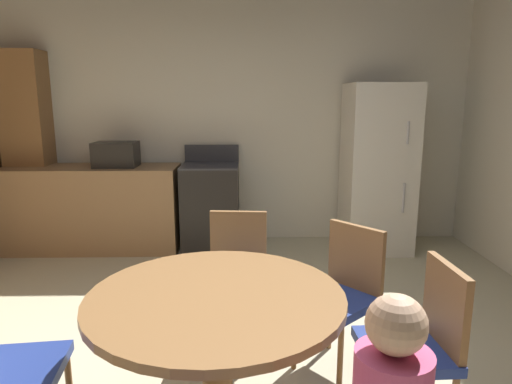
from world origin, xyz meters
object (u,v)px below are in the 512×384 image
Objects in this scene: microwave at (116,154)px; chair_east at (419,340)px; chair_northeast at (343,289)px; dining_table at (217,327)px; chair_north at (237,270)px; refrigerator at (377,168)px; oven_range at (211,206)px.

microwave reaches higher than chair_east.
chair_northeast is (-0.23, 0.58, 0.00)m from chair_east.
dining_table is at bearing -0.00° from chair_east.
chair_north is at bearing -67.86° from chair_northeast.
refrigerator is at bearing -104.29° from chair_east.
dining_table is at bearing -118.33° from refrigerator.
refrigerator is 1.53× the size of dining_table.
microwave reaches higher than dining_table.
dining_table is 0.95m from chair_north.
microwave reaches higher than oven_range.
chair_northeast is (0.96, -2.27, 0.03)m from oven_range.
oven_range is 1.82m from refrigerator.
dining_table is at bearing -0.00° from chair_northeast.
oven_range is at bearing 94.86° from dining_table.
chair_northeast is at bearing 67.86° from chair_north.
oven_range is 0.96× the size of dining_table.
chair_northeast reaches higher than dining_table.
chair_east is at bearing 48.47° from chair_north.
chair_northeast is at bearing 41.27° from dining_table.
refrigerator is 2.42m from chair_north.
microwave is at bearing -179.79° from oven_range.
microwave reaches higher than chair_north.
microwave is 0.51× the size of chair_north.
chair_north is (0.07, 0.94, -0.10)m from dining_table.
dining_table is (1.23, -2.89, -0.43)m from microwave.
chair_east is (0.94, 0.04, -0.10)m from dining_table.
refrigerator is at bearing -1.04° from microwave.
dining_table is (-1.53, -2.84, -0.28)m from refrigerator.
dining_table is 1.32× the size of chair_east.
chair_north reaches higher than dining_table.
oven_range is 2.50× the size of microwave.
chair_northeast is at bearing -70.61° from chair_east.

